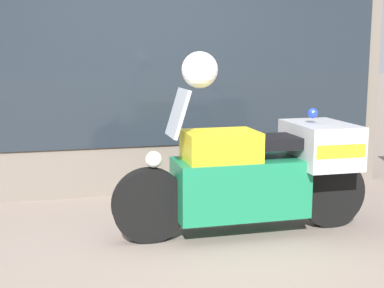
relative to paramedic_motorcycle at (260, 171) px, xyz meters
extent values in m
plane|color=gray|center=(-0.72, -0.28, -0.56)|extent=(60.00, 60.00, 0.00)
cube|color=#6B6056|center=(-0.72, 1.72, 1.46)|extent=(5.66, 0.40, 4.02)
cube|color=#1E262D|center=(-0.32, 1.51, 1.51)|extent=(4.55, 0.02, 3.02)
cube|color=slate|center=(-0.36, 1.73, -0.28)|extent=(4.33, 0.30, 0.55)
cube|color=silver|center=(-0.36, 1.87, 0.73)|extent=(4.33, 0.02, 1.51)
cube|color=beige|center=(-0.36, 1.73, 1.47)|extent=(4.33, 0.30, 0.03)
cube|color=maroon|center=(-1.88, 1.73, 1.51)|extent=(0.18, 0.04, 0.05)
cube|color=navy|center=(-0.87, 1.73, 1.51)|extent=(0.18, 0.04, 0.05)
cube|color=#C68E19|center=(0.15, 1.73, 1.51)|extent=(0.18, 0.04, 0.05)
cube|color=#195623|center=(1.16, 1.73, 1.51)|extent=(0.18, 0.04, 0.05)
cube|color=white|center=(-1.70, 1.66, 0.13)|extent=(0.19, 0.03, 0.27)
cube|color=#2D8E42|center=(-0.36, 1.66, 0.13)|extent=(0.19, 0.03, 0.27)
cube|color=#2866B7|center=(0.98, 1.66, 0.13)|extent=(0.19, 0.03, 0.27)
cylinder|color=black|center=(-0.98, -0.01, -0.24)|extent=(0.63, 0.14, 0.63)
cylinder|color=black|center=(0.70, 0.00, -0.24)|extent=(0.63, 0.14, 0.63)
cube|color=#19754C|center=(-0.18, 0.00, -0.13)|extent=(1.14, 0.52, 0.50)
cube|color=yellow|center=(-0.36, 0.00, 0.22)|extent=(0.62, 0.46, 0.28)
cube|color=black|center=(0.07, 0.00, 0.25)|extent=(0.66, 0.39, 0.10)
cube|color=#B7B7BC|center=(0.57, 0.00, 0.21)|extent=(0.50, 0.74, 0.38)
cube|color=yellow|center=(0.57, 0.00, 0.21)|extent=(0.45, 0.75, 0.11)
cube|color=#B2BCC6|center=(-0.73, 0.00, 0.53)|extent=(0.15, 0.36, 0.40)
sphere|color=white|center=(-0.94, 0.00, 0.15)|extent=(0.14, 0.14, 0.14)
sphere|color=blue|center=(0.49, 0.00, 0.49)|extent=(0.09, 0.09, 0.09)
sphere|color=white|center=(-0.55, 0.00, 0.88)|extent=(0.30, 0.30, 0.30)
camera|label=1|loc=(-1.68, -4.29, 1.03)|focal=50.00mm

